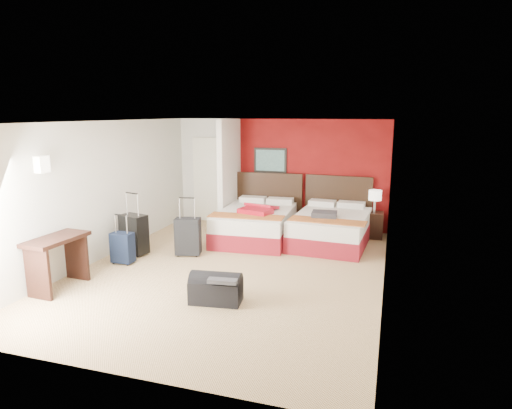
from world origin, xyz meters
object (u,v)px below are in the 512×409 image
at_px(red_suitcase_open, 259,209).
at_px(desk, 58,263).
at_px(duffel_bag, 216,290).
at_px(suitcase_charcoal, 188,238).
at_px(nightstand, 373,225).
at_px(suitcase_black, 134,236).
at_px(table_lamp, 375,201).
at_px(bed_left, 256,225).
at_px(suitcase_navy, 123,249).
at_px(bed_right, 331,229).

xyz_separation_m(red_suitcase_open, desk, (-2.16, -3.37, -0.27)).
bearing_deg(duffel_bag, suitcase_charcoal, 118.54).
height_order(nightstand, suitcase_black, suitcase_black).
distance_m(red_suitcase_open, duffel_bag, 3.19).
bearing_deg(red_suitcase_open, table_lamp, 36.71).
distance_m(bed_left, suitcase_navy, 2.83).
height_order(bed_left, suitcase_black, suitcase_black).
bearing_deg(bed_left, bed_right, 1.53).
bearing_deg(table_lamp, bed_right, -138.34).
height_order(table_lamp, desk, table_lamp).
distance_m(bed_left, bed_right, 1.58).
relative_size(bed_right, suitcase_black, 2.78).
bearing_deg(suitcase_black, table_lamp, 44.51).
xyz_separation_m(red_suitcase_open, suitcase_charcoal, (-0.99, -1.32, -0.34)).
height_order(bed_right, suitcase_navy, bed_right).
height_order(nightstand, suitcase_charcoal, suitcase_charcoal).
bearing_deg(red_suitcase_open, suitcase_charcoal, -112.71).
relative_size(bed_left, red_suitcase_open, 2.39).
height_order(suitcase_black, suitcase_navy, suitcase_black).
height_order(bed_left, duffel_bag, bed_left).
distance_m(duffel_bag, desk, 2.49).
bearing_deg(suitcase_charcoal, bed_right, 19.15).
bearing_deg(duffel_bag, red_suitcase_open, 88.64).
relative_size(suitcase_black, suitcase_navy, 1.38).
bearing_deg(bed_right, table_lamp, 45.21).
relative_size(nightstand, suitcase_navy, 1.04).
relative_size(nightstand, desk, 0.57).
distance_m(table_lamp, suitcase_charcoal, 4.01).
distance_m(red_suitcase_open, suitcase_navy, 2.85).
xyz_separation_m(nightstand, suitcase_charcoal, (-3.27, -2.28, 0.06)).
bearing_deg(suitcase_navy, bed_right, 35.04).
bearing_deg(suitcase_charcoal, desk, -132.84).
xyz_separation_m(red_suitcase_open, suitcase_black, (-1.98, -1.57, -0.31)).
bearing_deg(desk, bed_left, 62.72).
distance_m(red_suitcase_open, table_lamp, 2.48).
bearing_deg(red_suitcase_open, suitcase_black, -127.59).
relative_size(nightstand, suitcase_charcoal, 0.81).
xyz_separation_m(nightstand, suitcase_navy, (-4.18, -3.04, -0.01)).
distance_m(bed_right, red_suitcase_open, 1.54).
relative_size(bed_right, desk, 2.09).
bearing_deg(suitcase_black, suitcase_charcoal, 27.95).
bearing_deg(nightstand, suitcase_charcoal, -146.23).
bearing_deg(nightstand, red_suitcase_open, -158.38).
bearing_deg(bed_left, suitcase_black, -141.73).
xyz_separation_m(suitcase_navy, desk, (-0.26, -1.28, 0.14)).
distance_m(nightstand, desk, 6.20).
height_order(bed_right, suitcase_black, suitcase_black).
distance_m(bed_left, table_lamp, 2.58).
relative_size(red_suitcase_open, suitcase_black, 1.19).
height_order(bed_right, duffel_bag, bed_right).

